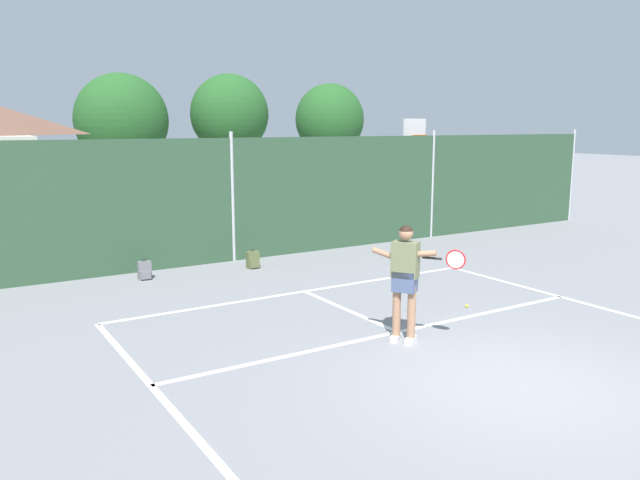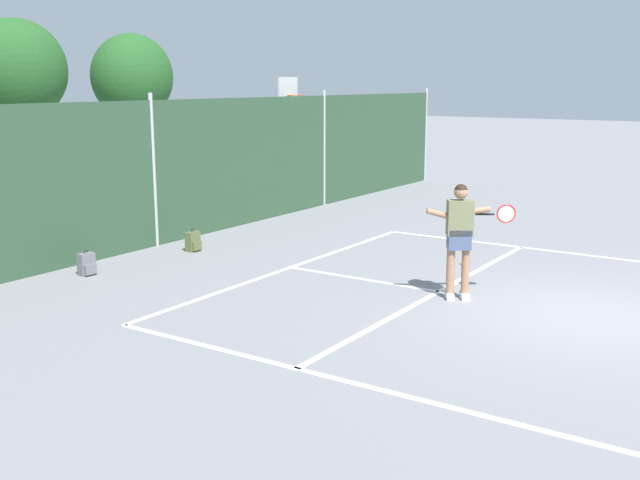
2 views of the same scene
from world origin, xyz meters
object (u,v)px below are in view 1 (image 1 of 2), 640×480
tennis_player (406,273)px  backpack_grey (145,271)px  basketball_hoop (413,157)px  tennis_ball (467,306)px  backpack_olive (253,260)px

tennis_player → backpack_grey: 6.65m
basketball_hoop → tennis_ball: size_ratio=53.79×
tennis_ball → backpack_grey: bearing=130.0°
basketball_hoop → tennis_player: bearing=-130.4°
basketball_hoop → backpack_olive: bearing=-158.8°
backpack_olive → tennis_ball: bearing=-69.0°
backpack_grey → backpack_olive: bearing=-5.6°
basketball_hoop → tennis_ball: (-5.24, -7.87, -2.28)m
backpack_olive → tennis_player: bearing=-92.5°
basketball_hoop → backpack_grey: (-9.70, -2.54, -2.12)m
tennis_player → backpack_olive: (0.25, 5.94, -0.92)m
basketball_hoop → tennis_player: basketball_hoop is taller
backpack_grey → backpack_olive: 2.53m
basketball_hoop → tennis_ball: bearing=-123.7°
backpack_grey → backpack_olive: size_ratio=1.00×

